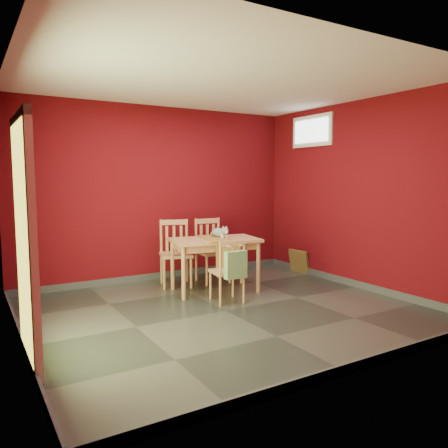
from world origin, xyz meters
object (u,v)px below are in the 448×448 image
dining_table (215,245)px  tote_bag (236,265)px  chair_near (228,270)px  cat (219,231)px  chair_far_right (212,250)px  picture_frame (299,261)px  chair_far_left (175,252)px

dining_table → tote_bag: 0.79m
chair_near → cat: size_ratio=2.21×
chair_near → chair_far_right: bearing=71.2°
dining_table → picture_frame: size_ratio=3.27×
picture_frame → dining_table: bearing=-169.7°
cat → picture_frame: cat is taller
cat → picture_frame: (1.71, 0.24, -0.65)m
chair_far_right → cat: bearing=-105.5°
dining_table → chair_near: size_ratio=1.59×
chair_near → cat: cat is taller
chair_far_left → chair_far_right: bearing=-5.7°
tote_bag → cat: bearing=72.7°
chair_near → tote_bag: size_ratio=1.99×
cat → picture_frame: size_ratio=0.93×
dining_table → chair_far_left: size_ratio=1.34×
picture_frame → tote_bag: bearing=-150.8°
chair_near → dining_table: bearing=77.3°
chair_far_right → tote_bag: bearing=-106.7°
dining_table → cat: 0.24m
chair_far_left → chair_far_right: size_ratio=1.00×
chair_far_left → cat: (0.46, -0.51, 0.34)m
tote_bag → picture_frame: bearing=29.2°
chair_far_right → picture_frame: chair_far_right is taller
chair_far_right → chair_near: 1.18m
tote_bag → picture_frame: size_ratio=1.03×
chair_far_left → dining_table: bearing=-61.2°
chair_far_right → tote_bag: (-0.39, -1.32, 0.03)m
chair_far_right → chair_near: chair_far_right is taller
chair_far_right → chair_near: bearing=-108.8°
dining_table → chair_near: bearing=-102.7°
chair_far_right → chair_near: (-0.38, -1.11, -0.08)m
chair_far_left → picture_frame: 2.20m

